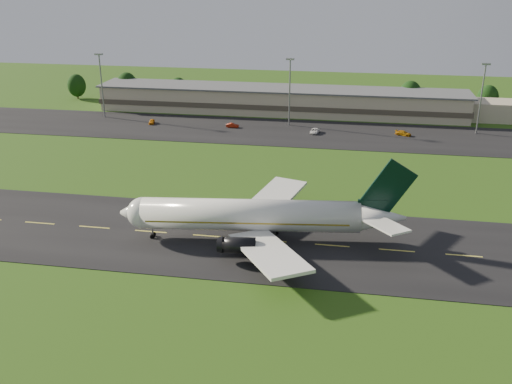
% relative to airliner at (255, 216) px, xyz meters
% --- Properties ---
extents(ground, '(360.00, 360.00, 0.00)m').
position_rel_airliner_xyz_m(ground, '(-8.41, -0.10, -4.66)').
color(ground, '#234812').
rests_on(ground, ground).
extents(taxiway, '(220.00, 30.00, 0.10)m').
position_rel_airliner_xyz_m(taxiway, '(-8.41, -0.10, -4.61)').
color(taxiway, black).
rests_on(taxiway, ground).
extents(apron, '(260.00, 30.00, 0.10)m').
position_rel_airliner_xyz_m(apron, '(-8.41, 71.90, -4.61)').
color(apron, black).
rests_on(apron, ground).
extents(airliner, '(51.19, 41.87, 15.57)m').
position_rel_airliner_xyz_m(airliner, '(0.00, 0.00, 0.00)').
color(airliner, white).
rests_on(airliner, ground).
extents(terminal, '(145.00, 16.00, 8.40)m').
position_rel_airliner_xyz_m(terminal, '(-2.00, 96.08, -0.67)').
color(terminal, tan).
rests_on(terminal, ground).
extents(light_mast_west, '(2.40, 1.20, 20.35)m').
position_rel_airliner_xyz_m(light_mast_west, '(-63.41, 79.90, 8.08)').
color(light_mast_west, gray).
rests_on(light_mast_west, ground).
extents(light_mast_centre, '(2.40, 1.20, 20.35)m').
position_rel_airliner_xyz_m(light_mast_centre, '(-3.41, 79.90, 8.08)').
color(light_mast_centre, gray).
rests_on(light_mast_centre, ground).
extents(light_mast_east, '(2.40, 1.20, 20.35)m').
position_rel_airliner_xyz_m(light_mast_east, '(51.59, 79.90, 8.08)').
color(light_mast_east, gray).
rests_on(light_mast_east, ground).
extents(tree_line, '(200.08, 9.89, 10.31)m').
position_rel_airliner_xyz_m(tree_line, '(21.06, 105.65, 0.52)').
color(tree_line, black).
rests_on(tree_line, ground).
extents(service_vehicle_a, '(2.29, 4.09, 1.31)m').
position_rel_airliner_xyz_m(service_vehicle_a, '(-45.54, 74.36, -3.90)').
color(service_vehicle_a, orange).
rests_on(service_vehicle_a, apron).
extents(service_vehicle_b, '(3.82, 1.33, 1.26)m').
position_rel_airliner_xyz_m(service_vehicle_b, '(-19.91, 74.20, -3.93)').
color(service_vehicle_b, '#961D0A').
rests_on(service_vehicle_b, apron).
extents(service_vehicle_c, '(2.71, 4.97, 1.32)m').
position_rel_airliner_xyz_m(service_vehicle_c, '(5.11, 72.07, -3.90)').
color(service_vehicle_c, silver).
rests_on(service_vehicle_c, apron).
extents(service_vehicle_d, '(4.98, 3.50, 1.34)m').
position_rel_airliner_xyz_m(service_vehicle_d, '(30.45, 73.89, -3.89)').
color(service_vehicle_d, '#C6800B').
rests_on(service_vehicle_d, apron).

